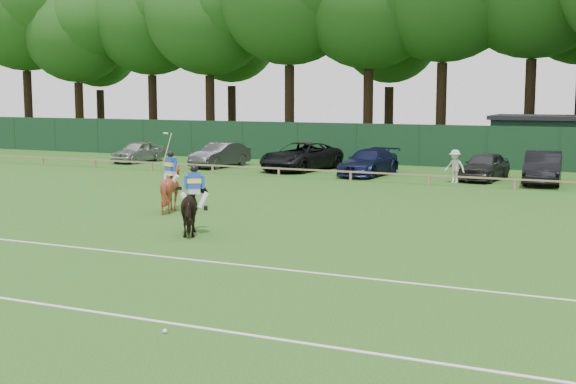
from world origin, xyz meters
The scene contains 18 objects.
ground centered at (0.00, 0.00, 0.00)m, with size 160.00×160.00×0.00m, color #1E4C14.
horse_dark centered at (-2.33, 2.19, 0.81)m, with size 0.87×1.92×1.62m, color black.
horse_chestnut centered at (-5.61, 5.83, 0.86)m, with size 1.38×1.55×1.71m, color maroon.
sedan_silver centered at (-18.76, 21.95, 0.68)m, with size 1.60×3.98×1.36m, color #ADAFB2.
sedan_grey centered at (-12.49, 21.40, 0.72)m, with size 1.52×4.36×1.44m, color #313234.
suv_black centered at (-7.37, 21.71, 0.79)m, with size 2.61×5.66×1.57m, color black.
sedan_navy centered at (-2.99, 20.74, 0.70)m, with size 1.95×4.81×1.40m, color #12163A.
hatch_grey centered at (3.03, 21.08, 0.71)m, with size 1.67×4.16×1.42m, color #2F2F31.
estate_black centered at (5.88, 20.73, 0.78)m, with size 1.66×4.75×1.57m, color black.
spectator_left centered at (1.94, 19.25, 0.82)m, with size 1.05×0.61×1.63m, color beige.
rider_dark centered at (-2.33, 2.18, 1.54)m, with size 0.86×0.64×1.41m.
rider_chestnut centered at (-5.62, 5.82, 1.62)m, with size 0.90×0.78×2.05m.
polo_ball centered at (2.43, -6.56, 0.04)m, with size 0.09×0.09×0.09m, color silver.
pitch_lines centered at (0.00, -3.50, 0.01)m, with size 60.00×5.10×0.01m.
pitch_rail centered at (0.00, 18.00, 0.45)m, with size 62.10×0.10×0.50m.
perimeter_fence centered at (0.00, 27.00, 1.25)m, with size 92.08×0.08×2.50m.
utility_shed centered at (6.00, 30.00, 1.54)m, with size 8.40×4.40×3.04m.
tree_row centered at (2.00, 35.00, 0.00)m, with size 96.00×12.00×21.00m, color #26561C, non-canonical shape.
Camera 1 is at (10.29, -18.08, 4.44)m, focal length 48.00 mm.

